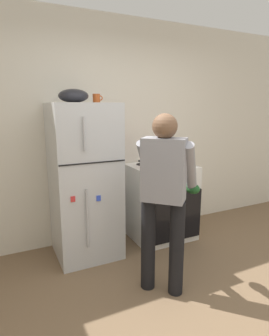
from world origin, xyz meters
The scene contains 9 objects.
ground centered at (0.00, 0.00, 0.00)m, with size 8.00×8.00×0.00m, color brown.
kitchen_wall_back centered at (0.00, 1.95, 1.35)m, with size 6.00×0.10×2.70m, color silver.
refrigerator centered at (-0.43, 1.57, 0.85)m, with size 0.68×0.72×1.69m.
stove_range centered at (0.55, 1.56, 0.47)m, with size 0.76×0.67×0.94m.
person_cook centered at (0.01, 0.62, 0.95)m, with size 0.63×0.66×1.60m.
red_pot centered at (0.39, 1.52, 1.00)m, with size 0.35×0.25×0.10m.
coffee_mug centered at (-0.25, 1.62, 1.74)m, with size 0.11×0.08×0.10m.
pepper_mill centered at (0.85, 1.77, 1.02)m, with size 0.05×0.05×0.16m, color brown.
mixing_bowl centered at (-0.51, 1.57, 1.76)m, with size 0.31×0.31×0.14m, color black.
Camera 1 is at (-1.25, -1.39, 1.65)m, focal length 30.36 mm.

